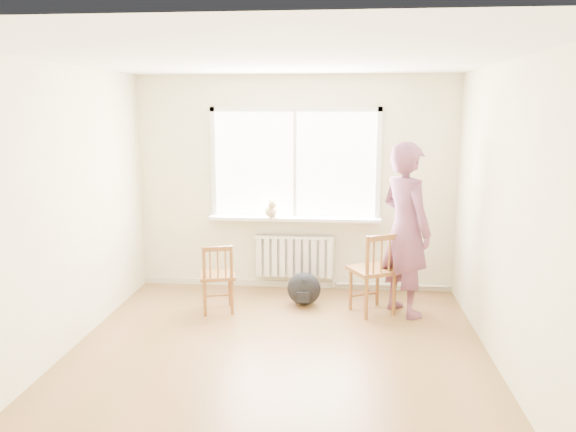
% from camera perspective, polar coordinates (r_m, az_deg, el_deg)
% --- Properties ---
extents(floor, '(4.50, 4.50, 0.00)m').
position_cam_1_polar(floor, '(5.30, -1.35, -14.74)').
color(floor, brown).
rests_on(floor, ground).
extents(ceiling, '(4.50, 4.50, 0.00)m').
position_cam_1_polar(ceiling, '(4.79, -1.50, 15.79)').
color(ceiling, white).
rests_on(ceiling, back_wall).
extents(back_wall, '(4.00, 0.01, 2.70)m').
position_cam_1_polar(back_wall, '(7.08, 0.74, 3.26)').
color(back_wall, '#EEE6BE').
rests_on(back_wall, ground).
extents(window, '(2.12, 0.05, 1.42)m').
position_cam_1_polar(window, '(7.02, 0.73, 5.76)').
color(window, white).
rests_on(window, back_wall).
extents(windowsill, '(2.15, 0.22, 0.04)m').
position_cam_1_polar(windowsill, '(7.04, 0.66, -0.25)').
color(windowsill, white).
rests_on(windowsill, back_wall).
extents(radiator, '(1.00, 0.12, 0.55)m').
position_cam_1_polar(radiator, '(7.17, 0.66, -4.07)').
color(radiator, white).
rests_on(radiator, back_wall).
extents(heating_pipe, '(1.40, 0.04, 0.04)m').
position_cam_1_polar(heating_pipe, '(7.31, 10.56, -6.90)').
color(heating_pipe, silver).
rests_on(heating_pipe, back_wall).
extents(baseboard, '(4.00, 0.03, 0.08)m').
position_cam_1_polar(baseboard, '(7.35, 0.70, -6.93)').
color(baseboard, beige).
rests_on(baseboard, ground).
extents(chair_left, '(0.48, 0.47, 0.80)m').
position_cam_1_polar(chair_left, '(6.42, -7.17, -6.28)').
color(chair_left, '#94572B').
rests_on(chair_left, floor).
extents(chair_right, '(0.62, 0.61, 0.94)m').
position_cam_1_polar(chair_right, '(6.38, 8.83, -5.77)').
color(chair_right, '#94572B').
rests_on(chair_right, floor).
extents(person, '(0.78, 0.85, 1.94)m').
position_cam_1_polar(person, '(6.35, 11.86, -1.34)').
color(person, '#C04077').
rests_on(person, floor).
extents(cat, '(0.23, 0.38, 0.26)m').
position_cam_1_polar(cat, '(6.96, -1.70, 0.67)').
color(cat, beige).
rests_on(cat, windowsill).
extents(backpack, '(0.43, 0.35, 0.39)m').
position_cam_1_polar(backpack, '(6.67, 1.63, -7.40)').
color(backpack, black).
rests_on(backpack, floor).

